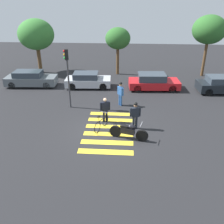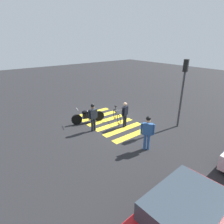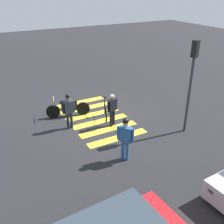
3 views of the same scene
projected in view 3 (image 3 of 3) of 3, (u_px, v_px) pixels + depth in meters
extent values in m
plane|color=#232326|center=(96.00, 118.00, 13.63)|extent=(60.00, 60.00, 0.00)
cylinder|color=black|center=(53.00, 111.00, 13.50)|extent=(0.70, 0.31, 0.69)
cylinder|color=black|center=(83.00, 108.00, 13.83)|extent=(0.70, 0.31, 0.69)
cube|color=black|center=(69.00, 107.00, 13.60)|extent=(0.85, 0.48, 0.36)
ellipsoid|color=black|center=(64.00, 102.00, 13.43)|extent=(0.53, 0.36, 0.24)
cube|color=black|center=(73.00, 102.00, 13.53)|extent=(0.49, 0.35, 0.12)
cylinder|color=#A5A5AD|center=(53.00, 99.00, 13.21)|extent=(0.19, 0.61, 0.04)
torus|color=black|center=(106.00, 115.00, 13.12)|extent=(0.31, 0.66, 0.70)
torus|color=black|center=(105.00, 107.00, 14.01)|extent=(0.31, 0.66, 0.70)
cylinder|color=black|center=(105.00, 106.00, 13.44)|extent=(0.34, 0.74, 0.04)
cylinder|color=black|center=(105.00, 100.00, 13.64)|extent=(0.04, 0.04, 0.34)
cube|color=black|center=(105.00, 97.00, 13.56)|extent=(0.17, 0.22, 0.06)
cylinder|color=#99999E|center=(106.00, 103.00, 12.94)|extent=(0.43, 0.20, 0.03)
cylinder|color=#1E232D|center=(71.00, 120.00, 12.55)|extent=(0.14, 0.14, 0.81)
cylinder|color=#1E232D|center=(68.00, 121.00, 12.46)|extent=(0.14, 0.14, 0.81)
cube|color=#1E232D|center=(69.00, 107.00, 12.20)|extent=(0.49, 0.25, 0.57)
sphere|color=#8C664C|center=(68.00, 98.00, 12.01)|extent=(0.22, 0.22, 0.22)
cylinder|color=#1E232D|center=(74.00, 106.00, 12.35)|extent=(0.09, 0.09, 0.55)
cylinder|color=#1E232D|center=(63.00, 109.00, 12.06)|extent=(0.09, 0.09, 0.55)
sphere|color=black|center=(68.00, 96.00, 11.97)|extent=(0.23, 0.23, 0.23)
cylinder|color=black|center=(111.00, 119.00, 12.66)|extent=(0.14, 0.14, 0.81)
cylinder|color=black|center=(114.00, 117.00, 12.78)|extent=(0.14, 0.14, 0.81)
cube|color=black|center=(112.00, 105.00, 12.41)|extent=(0.51, 0.34, 0.57)
sphere|color=tan|center=(112.00, 97.00, 12.22)|extent=(0.22, 0.22, 0.22)
cylinder|color=black|center=(108.00, 107.00, 12.22)|extent=(0.09, 0.09, 0.54)
cylinder|color=black|center=(116.00, 103.00, 12.60)|extent=(0.09, 0.09, 0.54)
cylinder|color=#2D5999|center=(123.00, 150.00, 10.27)|extent=(0.14, 0.14, 0.84)
cylinder|color=#2D5999|center=(127.00, 151.00, 10.21)|extent=(0.14, 0.14, 0.84)
cube|color=#2D5999|center=(125.00, 134.00, 9.93)|extent=(0.47, 0.50, 0.60)
sphere|color=tan|center=(126.00, 124.00, 9.73)|extent=(0.23, 0.23, 0.23)
cylinder|color=#2D5999|center=(118.00, 133.00, 10.02)|extent=(0.09, 0.09, 0.57)
cylinder|color=#2D5999|center=(133.00, 136.00, 9.83)|extent=(0.09, 0.09, 0.57)
sphere|color=black|center=(126.00, 121.00, 9.68)|extent=(0.24, 0.24, 0.24)
cube|color=yellow|center=(80.00, 102.00, 15.41)|extent=(2.92, 0.45, 0.01)
cube|color=yellow|center=(86.00, 108.00, 14.70)|extent=(2.92, 0.45, 0.01)
cube|color=yellow|center=(93.00, 114.00, 13.99)|extent=(2.92, 0.45, 0.01)
cube|color=yellow|center=(100.00, 121.00, 13.28)|extent=(2.92, 0.45, 0.01)
cube|color=yellow|center=(109.00, 129.00, 12.57)|extent=(2.92, 0.45, 0.01)
cube|color=yellow|center=(118.00, 138.00, 11.85)|extent=(2.92, 0.45, 0.01)
cylinder|color=black|center=(217.00, 188.00, 8.52)|extent=(0.64, 0.25, 0.63)
cube|color=#F2EDCC|center=(212.00, 191.00, 7.96)|extent=(0.09, 0.20, 0.12)
cylinder|color=black|center=(134.00, 215.00, 7.51)|extent=(0.65, 0.26, 0.64)
cylinder|color=#38383D|center=(189.00, 96.00, 11.68)|extent=(0.12, 0.12, 3.49)
cube|color=black|center=(195.00, 49.00, 10.76)|extent=(0.29, 0.29, 0.70)
sphere|color=red|center=(198.00, 43.00, 10.74)|extent=(0.16, 0.16, 0.16)
sphere|color=orange|center=(197.00, 48.00, 10.84)|extent=(0.16, 0.16, 0.16)
sphere|color=green|center=(196.00, 54.00, 10.94)|extent=(0.16, 0.16, 0.16)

